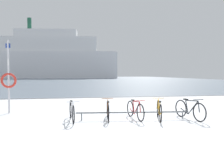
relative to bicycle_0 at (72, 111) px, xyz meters
name	(u,v)px	position (x,y,z in m)	size (l,w,h in m)	color
ground	(83,80)	(2.41, 52.03, -0.39)	(80.00, 132.00, 0.08)	white
bike_rack	(133,113)	(2.30, -0.17, -0.08)	(4.31, 0.44, 0.31)	#4C5156
bicycle_0	(72,111)	(0.00, 0.00, 0.00)	(0.46, 1.73, 0.77)	black
bicycle_1	(108,110)	(1.36, 0.03, 0.00)	(0.46, 1.63, 0.78)	black
bicycle_2	(135,110)	(2.42, -0.05, 0.00)	(0.46, 1.65, 0.77)	black
bicycle_3	(159,110)	(3.30, -0.30, 0.01)	(0.59, 1.69, 0.79)	black
bicycle_4	(190,110)	(4.48, -0.45, 0.02)	(0.52, 1.73, 0.82)	black
rescue_post	(9,78)	(-2.78, 2.13, 1.20)	(0.68, 0.10, 3.24)	silver
ferry_ship	(49,58)	(-9.16, 80.46, 7.12)	(50.34, 13.49, 22.30)	white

